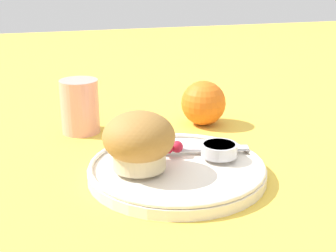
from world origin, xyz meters
TOP-DOWN VIEW (x-y plane):
  - ground_plane at (0.00, 0.00)m, footprint 3.00×3.00m
  - plate at (-0.01, -0.00)m, footprint 0.24×0.24m
  - muffin at (-0.06, 0.00)m, footprint 0.09×0.09m
  - cream_ramekin at (0.05, 0.01)m, footprint 0.05×0.05m
  - berry_pair at (-0.01, 0.03)m, footprint 0.03×0.02m
  - butter_knife at (0.01, 0.04)m, footprint 0.19×0.06m
  - orange_fruit at (0.10, 0.19)m, footprint 0.08×0.08m
  - juice_glass at (-0.11, 0.21)m, footprint 0.06×0.06m

SIDE VIEW (x-z plane):
  - ground_plane at x=0.00m, z-range 0.00..0.00m
  - plate at x=-0.01m, z-range 0.00..0.02m
  - butter_knife at x=0.01m, z-range 0.02..0.02m
  - berry_pair at x=-0.01m, z-range 0.02..0.04m
  - cream_ramekin at x=0.05m, z-range 0.02..0.04m
  - orange_fruit at x=0.10m, z-range 0.00..0.08m
  - juice_glass at x=-0.11m, z-range 0.00..0.09m
  - muffin at x=-0.06m, z-range 0.02..0.09m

